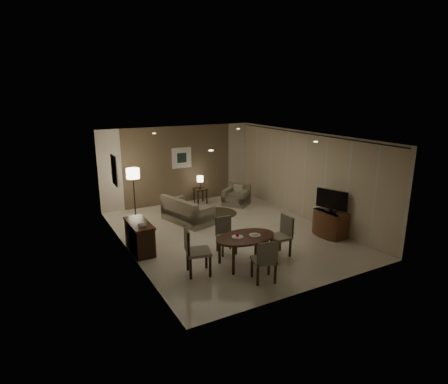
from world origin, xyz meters
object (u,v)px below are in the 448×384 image
console_desk (140,237)px  chair_left (198,251)px  tv_cabinet (331,223)px  sofa (188,210)px  side_table (200,196)px  chair_near (264,260)px  floor_lamp (134,193)px  chair_right (279,237)px  dining_table (245,250)px  armchair (236,195)px  chair_far (227,236)px

console_desk → chair_left: 1.95m
tv_cabinet → chair_left: (-4.12, -0.29, 0.18)m
console_desk → tv_cabinet: console_desk is taller
sofa → chair_left: bearing=145.0°
side_table → chair_near: bearing=-102.2°
chair_left → sofa: chair_left is taller
console_desk → chair_near: 3.28m
chair_near → floor_lamp: floor_lamp is taller
tv_cabinet → side_table: tv_cabinet is taller
chair_right → floor_lamp: size_ratio=0.62×
dining_table → armchair: size_ratio=1.81×
floor_lamp → console_desk: bearing=-103.4°
chair_near → chair_far: chair_near is taller
dining_table → chair_right: size_ratio=1.48×
armchair → side_table: bearing=-164.1°
side_table → floor_lamp: floor_lamp is taller
tv_cabinet → chair_left: bearing=-176.0°
chair_far → chair_near: bearing=-84.0°
armchair → tv_cabinet: bearing=-23.2°
sofa → floor_lamp: size_ratio=1.04×
chair_near → sofa: size_ratio=0.58×
chair_far → armchair: (2.24, 3.34, -0.09)m
tv_cabinet → floor_lamp: 5.92m
dining_table → chair_far: bearing=95.9°
console_desk → tv_cabinet: (4.89, -1.50, -0.03)m
chair_right → side_table: bearing=176.5°
chair_far → floor_lamp: (-1.22, 3.70, 0.35)m
chair_left → side_table: bearing=-10.9°
tv_cabinet → floor_lamp: (-4.28, 4.07, 0.44)m
tv_cabinet → dining_table: size_ratio=0.62×
console_desk → side_table: size_ratio=2.24×
tv_cabinet → chair_near: chair_near is taller
tv_cabinet → side_table: size_ratio=1.68×
chair_right → chair_far: bearing=-126.5°
tv_cabinet → chair_far: chair_far is taller
chair_left → chair_right: size_ratio=1.08×
chair_left → side_table: size_ratio=1.96×
dining_table → sofa: sofa is taller
console_desk → floor_lamp: size_ratio=0.76×
chair_far → chair_left: size_ratio=0.84×
armchair → chair_left: bearing=-75.3°
chair_near → floor_lamp: (-1.22, 5.29, 0.31)m
sofa → side_table: size_ratio=3.04×
chair_far → tv_cabinet: bearing=-0.9°
chair_near → sofa: (0.06, 4.13, -0.09)m
dining_table → console_desk: bearing=135.5°
chair_near → armchair: bearing=-99.6°
chair_left → sofa: (1.12, 3.20, -0.14)m
console_desk → armchair: bearing=28.4°
floor_lamp → tv_cabinet: bearing=-43.6°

